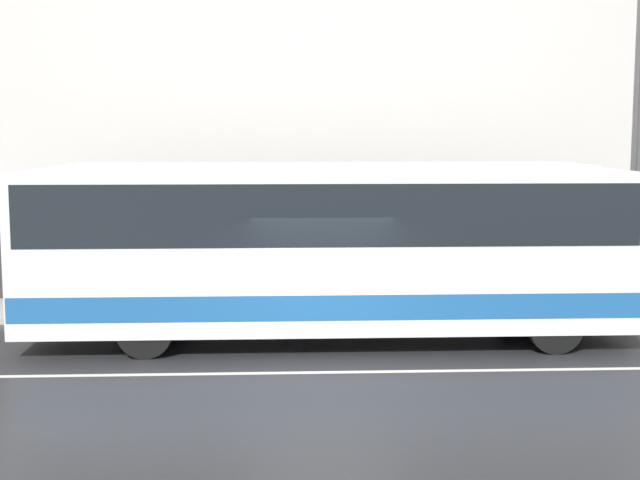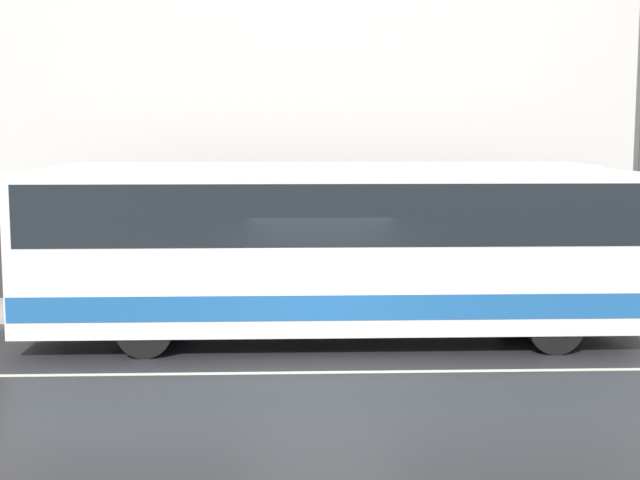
# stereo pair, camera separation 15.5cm
# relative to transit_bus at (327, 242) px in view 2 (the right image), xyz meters

# --- Properties ---
(ground_plane) EXTENTS (60.00, 60.00, 0.00)m
(ground_plane) POSITION_rel_transit_bus_xyz_m (-0.15, -2.24, -1.91)
(ground_plane) COLOR #262628
(sidewalk) EXTENTS (60.00, 2.29, 0.14)m
(sidewalk) POSITION_rel_transit_bus_xyz_m (-0.15, 2.91, -1.84)
(sidewalk) COLOR #A09E99
(sidewalk) RESTS_ON ground_plane
(building_facade) EXTENTS (60.00, 0.35, 11.84)m
(building_facade) POSITION_rel_transit_bus_xyz_m (-0.15, 4.20, 3.81)
(building_facade) COLOR silver
(building_facade) RESTS_ON ground_plane
(lane_stripe) EXTENTS (54.00, 0.14, 0.01)m
(lane_stripe) POSITION_rel_transit_bus_xyz_m (-0.15, -2.24, -1.90)
(lane_stripe) COLOR beige
(lane_stripe) RESTS_ON ground_plane
(transit_bus) EXTENTS (11.37, 2.55, 3.39)m
(transit_bus) POSITION_rel_transit_bus_xyz_m (0.00, 0.00, 0.00)
(transit_bus) COLOR white
(transit_bus) RESTS_ON ground_plane
(pedestrian_waiting) EXTENTS (0.36, 0.36, 1.63)m
(pedestrian_waiting) POSITION_rel_transit_bus_xyz_m (-2.91, 2.31, -1.01)
(pedestrian_waiting) COLOR navy
(pedestrian_waiting) RESTS_ON sidewalk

